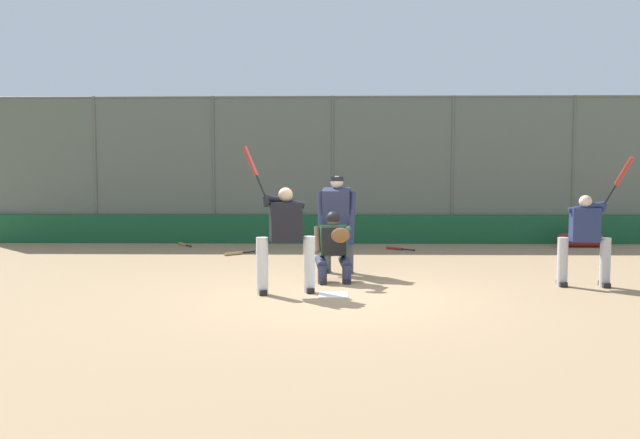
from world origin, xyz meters
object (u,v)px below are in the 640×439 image
(catcher_behind_plate, at_px, (334,246))
(fielding_glove_on_dirt, at_px, (344,245))
(spare_bat_near_backstop, at_px, (397,249))
(spare_bat_by_padding, at_px, (236,253))
(umpire_home, at_px, (337,221))
(batter_at_plate, at_px, (285,236))
(spare_bat_third_base_side, at_px, (184,244))
(equipment_bag_dugout_side, at_px, (581,240))
(batter_on_deck, at_px, (585,237))

(catcher_behind_plate, height_order, fielding_glove_on_dirt, catcher_behind_plate)
(spare_bat_near_backstop, height_order, spare_bat_by_padding, same)
(umpire_home, relative_size, fielding_glove_on_dirt, 5.16)
(batter_at_plate, distance_m, spare_bat_third_base_side, 6.95)
(spare_bat_by_padding, distance_m, spare_bat_third_base_side, 2.35)
(umpire_home, bearing_deg, equipment_bag_dugout_side, -137.48)
(equipment_bag_dugout_side, bearing_deg, spare_bat_by_padding, 11.20)
(spare_bat_by_padding, xyz_separation_m, fielding_glove_on_dirt, (-2.44, -1.44, 0.03))
(batter_at_plate, relative_size, spare_bat_near_backstop, 3.53)
(catcher_behind_plate, bearing_deg, umpire_home, -100.39)
(batter_at_plate, bearing_deg, umpire_home, -125.87)
(batter_at_plate, bearing_deg, equipment_bag_dugout_side, -151.82)
(spare_bat_by_padding, height_order, spare_bat_third_base_side, same)
(fielding_glove_on_dirt, bearing_deg, umpire_home, 86.86)
(spare_bat_near_backstop, height_order, spare_bat_third_base_side, same)
(batter_at_plate, xyz_separation_m, equipment_bag_dugout_side, (-6.81, -6.09, -0.70))
(batter_at_plate, height_order, fielding_glove_on_dirt, batter_at_plate)
(spare_bat_by_padding, bearing_deg, fielding_glove_on_dirt, 167.90)
(umpire_home, distance_m, spare_bat_third_base_side, 5.79)
(equipment_bag_dugout_side, bearing_deg, batter_at_plate, 41.80)
(spare_bat_near_backstop, bearing_deg, batter_on_deck, 159.28)
(equipment_bag_dugout_side, bearing_deg, batter_on_deck, 68.91)
(batter_on_deck, distance_m, spare_bat_by_padding, 7.27)
(batter_at_plate, xyz_separation_m, spare_bat_third_base_side, (3.01, -6.21, -0.83))
(catcher_behind_plate, relative_size, batter_on_deck, 0.57)
(spare_bat_near_backstop, bearing_deg, umpire_home, 109.58)
(batter_at_plate, xyz_separation_m, spare_bat_near_backstop, (-2.24, -5.44, -0.83))
(equipment_bag_dugout_side, bearing_deg, fielding_glove_on_dirt, 1.91)
(catcher_behind_plate, xyz_separation_m, spare_bat_near_backstop, (-1.51, -4.44, -0.57))
(spare_bat_by_padding, bearing_deg, batter_on_deck, 105.50)
(batter_on_deck, xyz_separation_m, spare_bat_by_padding, (6.14, -3.82, -0.76))
(catcher_behind_plate, distance_m, fielding_glove_on_dirt, 4.94)
(spare_bat_near_backstop, relative_size, equipment_bag_dugout_side, 0.54)
(spare_bat_near_backstop, relative_size, spare_bat_by_padding, 1.00)
(fielding_glove_on_dirt, distance_m, equipment_bag_dugout_side, 5.81)
(umpire_home, height_order, spare_bat_near_backstop, umpire_home)
(catcher_behind_plate, bearing_deg, batter_on_deck, 168.24)
(catcher_behind_plate, xyz_separation_m, fielding_glove_on_dirt, (-0.28, -4.90, -0.55))
(catcher_behind_plate, relative_size, spare_bat_near_backstop, 1.86)
(umpire_home, relative_size, spare_bat_by_padding, 2.80)
(batter_at_plate, relative_size, equipment_bag_dugout_side, 1.90)
(batter_at_plate, bearing_deg, spare_bat_third_base_side, -77.75)
(batter_at_plate, relative_size, fielding_glove_on_dirt, 6.52)
(batter_at_plate, distance_m, catcher_behind_plate, 1.26)
(spare_bat_third_base_side, bearing_deg, umpire_home, -170.77)
(fielding_glove_on_dirt, bearing_deg, spare_bat_by_padding, 30.53)
(equipment_bag_dugout_side, bearing_deg, umpire_home, 34.63)
(spare_bat_near_backstop, height_order, fielding_glove_on_dirt, fielding_glove_on_dirt)
(spare_bat_near_backstop, relative_size, fielding_glove_on_dirt, 1.85)
(batter_on_deck, bearing_deg, spare_bat_by_padding, 153.34)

